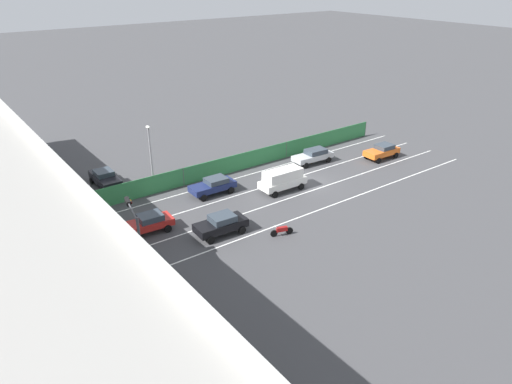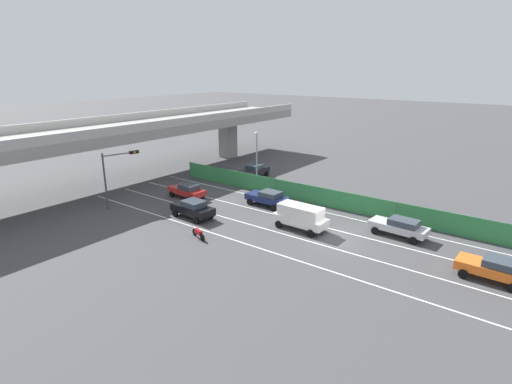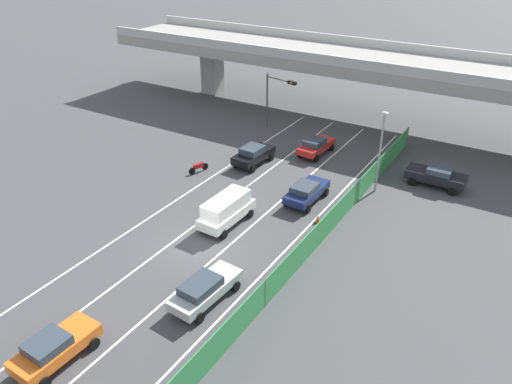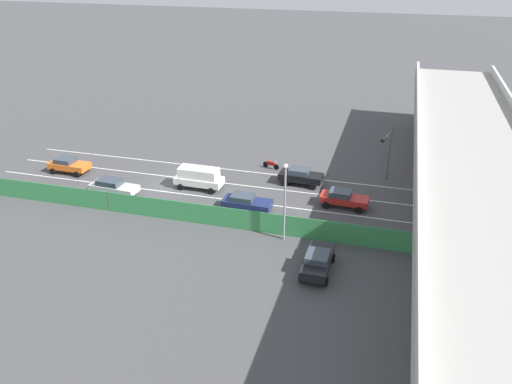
{
  "view_description": "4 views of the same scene",
  "coord_description": "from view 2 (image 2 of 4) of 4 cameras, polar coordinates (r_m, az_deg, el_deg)",
  "views": [
    {
      "loc": [
        -32.54,
        30.29,
        19.69
      ],
      "look_at": [
        -0.19,
        6.49,
        0.84
      ],
      "focal_mm": 33.72,
      "sensor_mm": 36.0,
      "label": 1
    },
    {
      "loc": [
        -27.89,
        -13.32,
        13.28
      ],
      "look_at": [
        1.37,
        8.84,
        1.95
      ],
      "focal_mm": 28.27,
      "sensor_mm": 36.0,
      "label": 2
    },
    {
      "loc": [
        17.32,
        -21.01,
        18.76
      ],
      "look_at": [
        0.49,
        6.35,
        1.16
      ],
      "focal_mm": 34.81,
      "sensor_mm": 36.0,
      "label": 3
    },
    {
      "loc": [
        42.74,
        20.82,
        21.65
      ],
      "look_at": [
        2.28,
        9.48,
        1.43
      ],
      "focal_mm": 36.32,
      "sensor_mm": 36.0,
      "label": 4
    }
  ],
  "objects": [
    {
      "name": "ground_plane",
      "position": [
        33.64,
        10.72,
        -6.42
      ],
      "size": [
        300.0,
        300.0,
        0.0
      ],
      "primitive_type": "plane",
      "color": "#424244"
    },
    {
      "name": "lane_line_left_edge",
      "position": [
        31.37,
        0.29,
        -7.88
      ],
      "size": [
        0.14,
        43.43,
        0.01
      ],
      "primitive_type": "cube",
      "color": "silver",
      "rests_on": "ground"
    },
    {
      "name": "lane_line_mid_left",
      "position": [
        33.93,
        3.78,
        -5.91
      ],
      "size": [
        0.14,
        43.43,
        0.01
      ],
      "primitive_type": "cube",
      "color": "silver",
      "rests_on": "ground"
    },
    {
      "name": "lane_line_mid_right",
      "position": [
        36.64,
        6.75,
        -4.21
      ],
      "size": [
        0.14,
        43.43,
        0.01
      ],
      "primitive_type": "cube",
      "color": "silver",
      "rests_on": "ground"
    },
    {
      "name": "lane_line_right_edge",
      "position": [
        39.46,
        9.29,
        -2.74
      ],
      "size": [
        0.14,
        43.43,
        0.01
      ],
      "primitive_type": "cube",
      "color": "silver",
      "rests_on": "ground"
    },
    {
      "name": "elevated_overpass",
      "position": [
        49.91,
        -18.44,
        7.88
      ],
      "size": [
        58.52,
        9.52,
        7.63
      ],
      "color": "gray",
      "rests_on": "ground"
    },
    {
      "name": "green_fence",
      "position": [
        40.5,
        10.41,
        -0.89
      ],
      "size": [
        0.1,
        39.53,
        1.86
      ],
      "color": "#338447",
      "rests_on": "ground"
    },
    {
      "name": "car_van_white",
      "position": [
        34.6,
        6.3,
        -3.37
      ],
      "size": [
        2.14,
        4.73,
        2.12
      ],
      "color": "silver",
      "rests_on": "ground"
    },
    {
      "name": "car_sedan_black",
      "position": [
        37.54,
        -8.92,
        -2.28
      ],
      "size": [
        2.22,
        4.35,
        1.67
      ],
      "color": "black",
      "rests_on": "ground"
    },
    {
      "name": "car_sedan_navy",
      "position": [
        40.32,
        1.68,
        -0.77
      ],
      "size": [
        2.11,
        4.43,
        1.55
      ],
      "color": "navy",
      "rests_on": "ground"
    },
    {
      "name": "car_sedan_red",
      "position": [
        43.27,
        -9.7,
        0.24
      ],
      "size": [
        2.15,
        4.42,
        1.56
      ],
      "color": "red",
      "rests_on": "ground"
    },
    {
      "name": "car_taxi_orange",
      "position": [
        30.67,
        30.56,
        -9.25
      ],
      "size": [
        2.11,
        4.26,
        1.58
      ],
      "color": "orange",
      "rests_on": "ground"
    },
    {
      "name": "car_sedan_silver",
      "position": [
        35.08,
        19.68,
        -4.6
      ],
      "size": [
        2.19,
        4.75,
        1.55
      ],
      "color": "#B7BABC",
      "rests_on": "ground"
    },
    {
      "name": "motorcycle",
      "position": [
        33.14,
        -8.15,
        -5.79
      ],
      "size": [
        0.79,
        1.89,
        0.93
      ],
      "color": "black",
      "rests_on": "ground"
    },
    {
      "name": "parked_sedan_dark",
      "position": [
        50.69,
        -0.35,
        3.03
      ],
      "size": [
        4.6,
        2.11,
        1.64
      ],
      "color": "black",
      "rests_on": "ground"
    },
    {
      "name": "traffic_light",
      "position": [
        41.39,
        -19.08,
        3.22
      ],
      "size": [
        3.67,
        1.06,
        5.61
      ],
      "color": "#47474C",
      "rests_on": "ground"
    },
    {
      "name": "street_lamp",
      "position": [
        45.04,
        0.1,
        5.31
      ],
      "size": [
        0.6,
        0.36,
        6.58
      ],
      "color": "gray",
      "rests_on": "ground"
    },
    {
      "name": "traffic_cone",
      "position": [
        40.95,
        5.93,
        -1.45
      ],
      "size": [
        0.47,
        0.47,
        0.6
      ],
      "color": "orange",
      "rests_on": "ground"
    }
  ]
}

